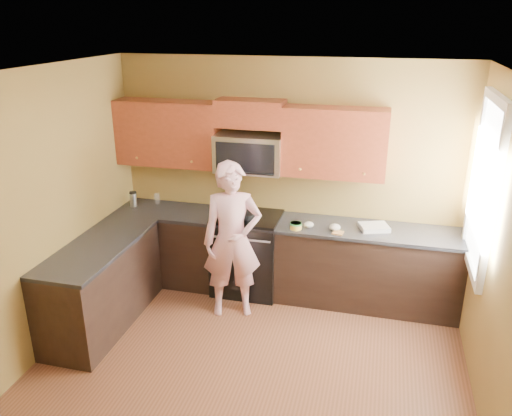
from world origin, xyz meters
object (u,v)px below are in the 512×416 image
(woman, at_px, (232,241))
(butter_tub, at_px, (296,229))
(microwave, at_px, (250,171))
(stove, at_px, (247,253))
(frying_pan, at_px, (246,217))
(travel_mug, at_px, (134,206))

(woman, xyz_separation_m, butter_tub, (0.62, 0.34, 0.06))
(microwave, bearing_deg, stove, -90.00)
(frying_pan, bearing_deg, travel_mug, -177.77)
(microwave, distance_m, travel_mug, 1.55)
(woman, bearing_deg, butter_tub, 9.57)
(frying_pan, height_order, travel_mug, travel_mug)
(woman, distance_m, travel_mug, 1.54)
(stove, relative_size, woman, 0.55)
(butter_tub, bearing_deg, stove, 163.21)
(woman, height_order, travel_mug, woman)
(frying_pan, bearing_deg, stove, 95.98)
(frying_pan, relative_size, butter_tub, 3.46)
(microwave, xyz_separation_m, butter_tub, (0.60, -0.31, -0.53))
(frying_pan, xyz_separation_m, butter_tub, (0.60, -0.15, -0.03))
(frying_pan, distance_m, butter_tub, 0.62)
(stove, xyz_separation_m, travel_mug, (-1.45, 0.04, 0.44))
(microwave, height_order, butter_tub, microwave)
(butter_tub, bearing_deg, woman, -151.13)
(microwave, bearing_deg, frying_pan, -89.80)
(butter_tub, xyz_separation_m, travel_mug, (-2.05, 0.22, -0.00))
(woman, xyz_separation_m, travel_mug, (-1.43, 0.56, 0.06))
(stove, height_order, microwave, microwave)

